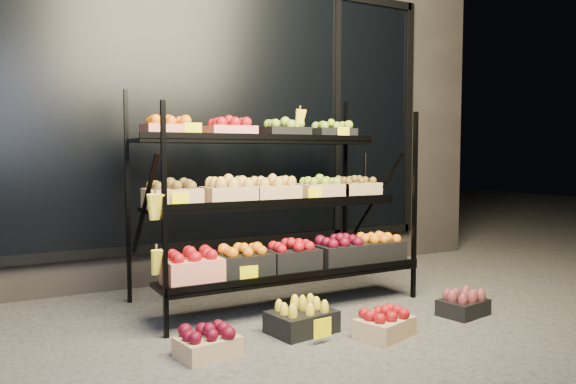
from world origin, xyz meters
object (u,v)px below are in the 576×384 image
floor_crate_left (208,342)px  floor_crate_midright (385,323)px  display_rack (276,203)px  floor_crate_midleft (302,318)px

floor_crate_left → floor_crate_midright: (1.12, -0.22, 0.00)m
display_rack → floor_crate_left: bearing=-136.5°
floor_crate_left → floor_crate_midright: bearing=-20.3°
floor_crate_midright → floor_crate_left: bearing=151.7°
floor_crate_midright → display_rack: bearing=84.4°
floor_crate_left → floor_crate_midright: floor_crate_midright is taller
floor_crate_midleft → floor_crate_midright: size_ratio=1.10×
display_rack → floor_crate_midleft: size_ratio=4.81×
floor_crate_midleft → floor_crate_midright: floor_crate_midleft is taller
display_rack → floor_crate_midright: bearing=-78.4°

